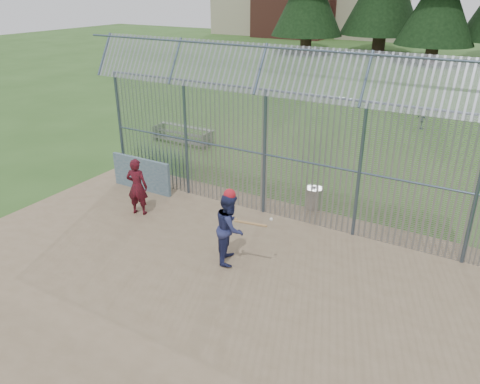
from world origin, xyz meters
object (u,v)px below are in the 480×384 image
Objects in this scene: dugout_wall at (142,174)px; bleacher at (182,134)px; trash_can at (314,198)px; batter at (230,228)px; onlooker at (137,187)px.

bleacher is at bearing 111.61° from dugout_wall.
dugout_wall is 3.05× the size of trash_can.
bleacher is at bearing 19.95° from batter.
onlooker is 5.73m from trash_can.
bleacher is (-2.04, 5.16, -0.21)m from dugout_wall.
onlooker is at bearing 53.62° from batter.
batter reaches higher than onlooker.
onlooker is (1.19, -1.52, 0.34)m from dugout_wall.
batter is 4.20m from trash_can.
bleacher is at bearing -81.57° from onlooker.
batter is at bearing -46.36° from bleacher.
dugout_wall is 0.83× the size of bleacher.
batter is 2.37× the size of trash_can.
dugout_wall is at bearing -68.39° from bleacher.
bleacher is (-3.23, 6.67, -0.55)m from onlooker.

